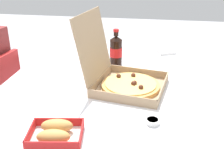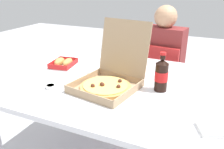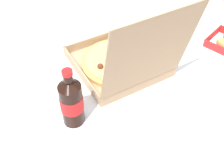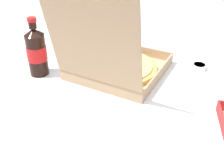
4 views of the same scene
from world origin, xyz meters
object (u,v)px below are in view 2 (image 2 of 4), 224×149
at_px(chair, 160,81).
at_px(paper_menu, 111,65).
at_px(pizza_box_open, 109,79).
at_px(cola_bottle, 161,75).
at_px(napkin_pile, 212,129).
at_px(diner_person, 164,58).
at_px(dipping_sauce_cup, 51,86).
at_px(bread_side_box, 64,63).

distance_m(chair, paper_menu, 0.64).
height_order(pizza_box_open, paper_menu, pizza_box_open).
bearing_deg(pizza_box_open, cola_bottle, 16.43).
bearing_deg(napkin_pile, chair, 112.88).
height_order(chair, diner_person, diner_person).
distance_m(pizza_box_open, dipping_sauce_cup, 0.34).
bearing_deg(bread_side_box, pizza_box_open, -23.06).
relative_size(diner_person, cola_bottle, 5.14).
height_order(bread_side_box, dipping_sauce_cup, bread_side_box).
xyz_separation_m(chair, pizza_box_open, (-0.12, -0.86, 0.33)).
bearing_deg(paper_menu, diner_person, 49.69).
bearing_deg(diner_person, dipping_sauce_cup, -111.69).
bearing_deg(dipping_sauce_cup, napkin_pile, -3.96).
bearing_deg(cola_bottle, diner_person, 100.66).
relative_size(pizza_box_open, cola_bottle, 1.99).
relative_size(bread_side_box, napkin_pile, 1.91).
height_order(pizza_box_open, dipping_sauce_cup, pizza_box_open).
relative_size(diner_person, dipping_sauce_cup, 20.54).
bearing_deg(paper_menu, bread_side_box, -167.12).
distance_m(diner_person, dipping_sauce_cup, 1.16).
xyz_separation_m(chair, diner_person, (0.01, 0.06, 0.21)).
height_order(chair, dipping_sauce_cup, chair).
bearing_deg(chair, paper_menu, -117.56).
bearing_deg(diner_person, bread_side_box, -128.59).
xyz_separation_m(diner_person, cola_bottle, (0.16, -0.84, 0.17)).
bearing_deg(dipping_sauce_cup, pizza_box_open, 26.68).
bearing_deg(bread_side_box, cola_bottle, -8.54).
bearing_deg(dipping_sauce_cup, chair, 67.57).
bearing_deg(paper_menu, pizza_box_open, -81.57).
xyz_separation_m(pizza_box_open, cola_bottle, (0.28, 0.08, 0.04)).
bearing_deg(pizza_box_open, dipping_sauce_cup, -153.32).
distance_m(bread_side_box, paper_menu, 0.35).
distance_m(pizza_box_open, napkin_pile, 0.61).
bearing_deg(diner_person, napkin_pile, -68.50).
height_order(pizza_box_open, cola_bottle, pizza_box_open).
relative_size(bread_side_box, cola_bottle, 0.94).
xyz_separation_m(bread_side_box, dipping_sauce_cup, (0.15, -0.35, -0.01)).
height_order(cola_bottle, napkin_pile, cola_bottle).
height_order(chair, pizza_box_open, pizza_box_open).
height_order(chair, cola_bottle, cola_bottle).
bearing_deg(chair, napkin_pile, -67.12).
bearing_deg(cola_bottle, pizza_box_open, -163.57).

